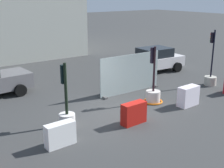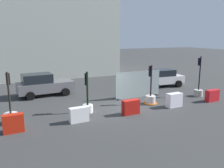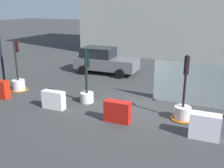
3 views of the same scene
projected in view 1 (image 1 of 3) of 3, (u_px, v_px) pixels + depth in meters
ground_plane at (116, 113)px, 13.07m from camera, size 120.00×120.00×0.00m
traffic_light_1 at (67, 112)px, 11.71m from camera, size 0.63×0.63×2.51m
traffic_light_2 at (153, 93)px, 14.25m from camera, size 0.93×0.93×2.67m
traffic_light_3 at (210, 76)px, 16.88m from camera, size 0.66×0.66×3.09m
construction_barrier_1 at (60, 134)px, 10.18m from camera, size 1.07×0.42×0.82m
construction_barrier_2 at (134, 113)px, 11.91m from camera, size 1.07×0.45×0.87m
construction_barrier_3 at (188, 96)px, 13.82m from camera, size 1.06×0.52×0.92m
car_white_van at (154, 60)px, 19.78m from camera, size 4.01×2.33×1.56m
site_fence_panel at (130, 74)px, 15.58m from camera, size 3.76×0.50×2.00m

